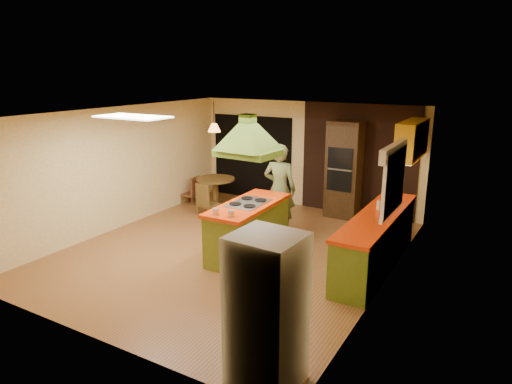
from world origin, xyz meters
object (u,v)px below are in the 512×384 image
Objects in this scene: man at (280,189)px; canister_large at (394,191)px; wall_oven at (344,169)px; kitchen_island at (248,229)px; refrigerator at (267,312)px; dining_table at (216,187)px.

canister_large is (2.11, 0.52, 0.11)m from man.
man is at bearing -115.24° from wall_oven.
canister_large is at bearing -173.80° from man.
kitchen_island is 0.90× the size of wall_oven.
kitchen_island is at bearing 127.51° from refrigerator.
kitchen_island is 2.10× the size of dining_table.
wall_oven reaches higher than man.
refrigerator is (1.94, -2.88, 0.35)m from kitchen_island.
man is 8.95× the size of canister_large.
canister_large is (1.37, -1.15, -0.05)m from wall_oven.
man is at bearing -21.88° from dining_table.
man reaches higher than kitchen_island.
refrigerator reaches higher than canister_large.
refrigerator is 1.81× the size of dining_table.
canister_large reaches higher than kitchen_island.
wall_oven reaches higher than refrigerator.
refrigerator reaches higher than dining_table.
man is at bearing -166.19° from canister_large.
dining_table is (-2.22, 2.18, 0.00)m from kitchen_island.
man is 1.09× the size of refrigerator.
wall_oven is 2.34× the size of dining_table.
dining_table is at bearing 132.97° from refrigerator.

